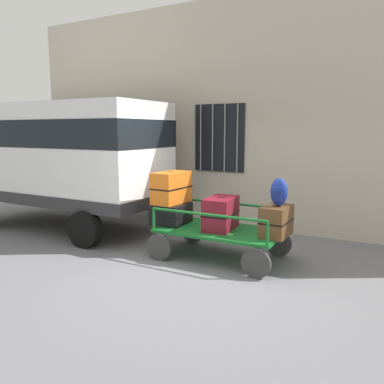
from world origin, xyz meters
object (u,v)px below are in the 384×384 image
at_px(suitcase_center_bottom, 276,221).
at_px(suitcase_left_middle, 171,187).
at_px(luggage_cart, 220,235).
at_px(suitcase_midleft_bottom, 221,213).
at_px(van, 62,153).
at_px(backpack, 279,192).
at_px(suitcase_left_bottom, 171,213).

bearing_deg(suitcase_center_bottom, suitcase_left_middle, -178.66).
distance_m(luggage_cart, suitcase_midleft_bottom, 0.37).
bearing_deg(van, suitcase_midleft_bottom, -4.01).
relative_size(van, backpack, 10.70).
height_order(luggage_cart, backpack, backpack).
distance_m(van, luggage_cart, 4.18).
distance_m(suitcase_left_middle, suitcase_center_bottom, 1.96).
height_order(suitcase_midleft_bottom, backpack, backpack).
bearing_deg(suitcase_left_bottom, van, 173.63).
height_order(suitcase_left_bottom, backpack, backpack).
height_order(suitcase_left_middle, suitcase_center_bottom, suitcase_left_middle).
distance_m(suitcase_left_bottom, backpack, 2.02).
bearing_deg(suitcase_left_bottom, suitcase_midleft_bottom, 3.47).
bearing_deg(backpack, van, 176.59).
bearing_deg(suitcase_left_bottom, backpack, 1.19).
bearing_deg(suitcase_left_middle, van, 174.01).
xyz_separation_m(suitcase_left_middle, suitcase_center_bottom, (1.91, 0.04, -0.41)).
bearing_deg(suitcase_center_bottom, backpack, -35.30).
relative_size(van, luggage_cart, 2.17).
distance_m(luggage_cart, suitcase_center_bottom, 1.02).
distance_m(van, backpack, 4.99).
bearing_deg(suitcase_left_middle, luggage_cart, 0.56).
relative_size(suitcase_left_bottom, suitcase_midleft_bottom, 0.82).
bearing_deg(suitcase_midleft_bottom, luggage_cart, -90.00).
height_order(luggage_cart, suitcase_center_bottom, suitcase_center_bottom).
relative_size(van, suitcase_left_middle, 6.10).
xyz_separation_m(suitcase_left_bottom, suitcase_left_middle, (0.00, 0.02, 0.47)).
bearing_deg(luggage_cart, backpack, 0.64).
bearing_deg(suitcase_midleft_bottom, suitcase_center_bottom, 0.41).
relative_size(luggage_cart, suitcase_center_bottom, 3.39).
height_order(suitcase_left_bottom, suitcase_midleft_bottom, suitcase_midleft_bottom).
distance_m(suitcase_midleft_bottom, backpack, 1.09).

